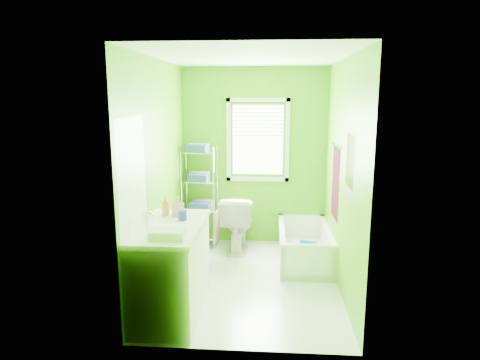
# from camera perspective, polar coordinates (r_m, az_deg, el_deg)

# --- Properties ---
(ground) EXTENTS (2.90, 2.90, 0.00)m
(ground) POSITION_cam_1_polar(r_m,az_deg,el_deg) (5.30, 1.19, -13.23)
(ground) COLOR silver
(ground) RESTS_ON ground
(room_envelope) EXTENTS (2.14, 2.94, 2.62)m
(room_envelope) POSITION_cam_1_polar(r_m,az_deg,el_deg) (4.86, 1.26, 3.60)
(room_envelope) COLOR #459D07
(room_envelope) RESTS_ON ground
(window) EXTENTS (0.92, 0.05, 1.22)m
(window) POSITION_cam_1_polar(r_m,az_deg,el_deg) (6.27, 2.39, 5.92)
(window) COLOR white
(window) RESTS_ON ground
(door) EXTENTS (0.09, 0.80, 2.00)m
(door) POSITION_cam_1_polar(r_m,az_deg,el_deg) (4.20, -13.85, -5.59)
(door) COLOR white
(door) RESTS_ON ground
(right_wall_decor) EXTENTS (0.04, 1.48, 1.17)m
(right_wall_decor) POSITION_cam_1_polar(r_m,az_deg,el_deg) (4.94, 13.32, 0.75)
(right_wall_decor) COLOR #3F0711
(right_wall_decor) RESTS_ON ground
(bathtub) EXTENTS (0.68, 1.45, 0.47)m
(bathtub) POSITION_cam_1_polar(r_m,az_deg,el_deg) (5.91, 8.57, -9.16)
(bathtub) COLOR white
(bathtub) RESTS_ON ground
(toilet) EXTENTS (0.46, 0.80, 0.81)m
(toilet) POSITION_cam_1_polar(r_m,az_deg,el_deg) (6.15, -0.35, -5.68)
(toilet) COLOR white
(toilet) RESTS_ON ground
(vanity) EXTENTS (0.63, 1.23, 1.14)m
(vanity) POSITION_cam_1_polar(r_m,az_deg,el_deg) (4.46, -9.17, -11.31)
(vanity) COLOR white
(vanity) RESTS_ON ground
(wire_shelf_unit) EXTENTS (0.52, 0.42, 1.51)m
(wire_shelf_unit) POSITION_cam_1_polar(r_m,az_deg,el_deg) (6.24, -5.27, -0.64)
(wire_shelf_unit) COLOR silver
(wire_shelf_unit) RESTS_ON ground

